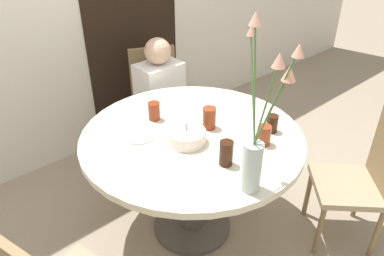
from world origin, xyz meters
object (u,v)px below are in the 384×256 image
(drink_glass_0, at_px, (264,135))
(chair_far_back, at_px, (156,96))
(chair_left_flank, at_px, (364,176))
(drink_glass_4, at_px, (272,123))
(drink_glass_1, at_px, (154,111))
(person_boy, at_px, (160,105))
(flower_vase, at_px, (257,141))
(drink_glass_2, at_px, (226,153))
(drink_glass_3, at_px, (209,118))
(side_plate, at_px, (139,135))
(birthday_cake, at_px, (186,136))

(drink_glass_0, bearing_deg, chair_far_back, 81.33)
(chair_left_flank, bearing_deg, drink_glass_4, -95.99)
(drink_glass_1, bearing_deg, person_boy, 50.81)
(flower_vase, xyz_separation_m, drink_glass_2, (0.04, 0.22, -0.20))
(chair_left_flank, height_order, drink_glass_3, chair_left_flank)
(chair_left_flank, distance_m, drink_glass_0, 0.71)
(drink_glass_1, height_order, person_boy, person_boy)
(chair_far_back, height_order, chair_left_flank, same)
(person_boy, bearing_deg, drink_glass_0, -96.51)
(drink_glass_0, bearing_deg, drink_glass_4, 21.40)
(side_plate, xyz_separation_m, drink_glass_4, (0.61, -0.46, 0.05))
(person_boy, bearing_deg, chair_far_back, 65.77)
(birthday_cake, bearing_deg, drink_glass_4, -27.94)
(drink_glass_0, relative_size, drink_glass_2, 0.85)
(drink_glass_2, bearing_deg, birthday_cake, 94.03)
(drink_glass_4, bearing_deg, chair_far_back, 87.43)
(chair_left_flank, bearing_deg, chair_far_back, -124.69)
(drink_glass_3, bearing_deg, chair_left_flank, -49.51)
(chair_far_back, bearing_deg, chair_left_flank, -55.31)
(chair_far_back, distance_m, flower_vase, 1.67)
(drink_glass_3, bearing_deg, birthday_cake, -171.49)
(side_plate, distance_m, drink_glass_4, 0.77)
(chair_far_back, bearing_deg, side_plate, -106.96)
(chair_far_back, distance_m, side_plate, 1.05)
(chair_far_back, xyz_separation_m, person_boy, (-0.07, -0.15, -0.00))
(birthday_cake, xyz_separation_m, person_boy, (0.44, 0.84, -0.29))
(flower_vase, bearing_deg, drink_glass_2, 78.63)
(drink_glass_3, bearing_deg, chair_far_back, 72.46)
(chair_far_back, relative_size, drink_glass_4, 8.53)
(drink_glass_3, height_order, drink_glass_4, drink_glass_3)
(chair_far_back, distance_m, drink_glass_4, 1.27)
(flower_vase, relative_size, side_plate, 4.21)
(chair_left_flank, relative_size, side_plate, 4.68)
(drink_glass_4, distance_m, person_boy, 1.12)
(drink_glass_0, relative_size, drink_glass_3, 0.87)
(chair_left_flank, xyz_separation_m, drink_glass_1, (-0.80, 1.01, 0.31))
(chair_left_flank, height_order, flower_vase, flower_vase)
(drink_glass_0, distance_m, person_boy, 1.19)
(drink_glass_0, distance_m, drink_glass_2, 0.29)
(drink_glass_2, bearing_deg, drink_glass_4, 6.35)
(drink_glass_0, xyz_separation_m, drink_glass_2, (-0.29, 0.01, 0.01))
(chair_left_flank, distance_m, side_plate, 1.36)
(chair_left_flank, bearing_deg, drink_glass_3, -94.66)
(drink_glass_0, relative_size, person_boy, 0.11)
(drink_glass_0, height_order, drink_glass_1, drink_glass_0)
(birthday_cake, relative_size, drink_glass_4, 2.09)
(birthday_cake, distance_m, drink_glass_0, 0.43)
(flower_vase, relative_size, person_boy, 0.76)
(chair_far_back, height_order, drink_glass_1, chair_far_back)
(chair_far_back, relative_size, drink_glass_1, 7.86)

